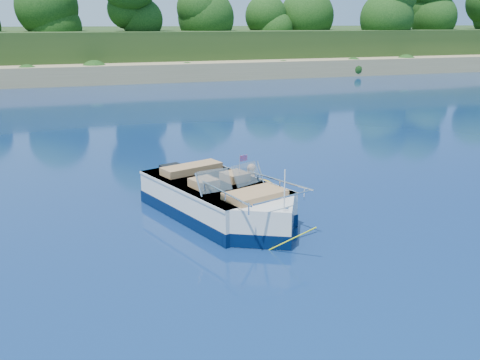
{
  "coord_description": "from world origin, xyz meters",
  "views": [
    {
      "loc": [
        -3.3,
        -9.86,
        4.89
      ],
      "look_at": [
        1.03,
        3.01,
        0.85
      ],
      "focal_mm": 40.0,
      "sensor_mm": 36.0,
      "label": 1
    }
  ],
  "objects": [
    {
      "name": "tow_tube",
      "position": [
        1.84,
        4.4,
        0.1
      ],
      "size": [
        1.79,
        1.79,
        0.38
      ],
      "rotation": [
        0.0,
        0.0,
        -0.27
      ],
      "color": "#FFAA00",
      "rests_on": "ground"
    },
    {
      "name": "shoreline",
      "position": [
        0.0,
        63.77,
        0.98
      ],
      "size": [
        170.0,
        59.0,
        6.0
      ],
      "color": "#937F55",
      "rests_on": "ground"
    },
    {
      "name": "boy",
      "position": [
        1.76,
        4.37,
        0.0
      ],
      "size": [
        0.72,
        0.86,
        1.56
      ],
      "primitive_type": "imported",
      "rotation": [
        0.0,
        -0.17,
        2.13
      ],
      "color": "tan",
      "rests_on": "ground"
    },
    {
      "name": "motorboat",
      "position": [
        0.43,
        2.58,
        0.4
      ],
      "size": [
        3.38,
        5.93,
        2.05
      ],
      "rotation": [
        0.0,
        0.0,
        0.32
      ],
      "color": "silver",
      "rests_on": "ground"
    },
    {
      "name": "treeline",
      "position": [
        0.04,
        41.01,
        5.55
      ],
      "size": [
        150.0,
        7.12,
        8.19
      ],
      "color": "black",
      "rests_on": "ground"
    },
    {
      "name": "ground",
      "position": [
        0.0,
        0.0,
        0.0
      ],
      "size": [
        160.0,
        160.0,
        0.0
      ],
      "primitive_type": "plane",
      "color": "#0A1A4C",
      "rests_on": "ground"
    }
  ]
}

